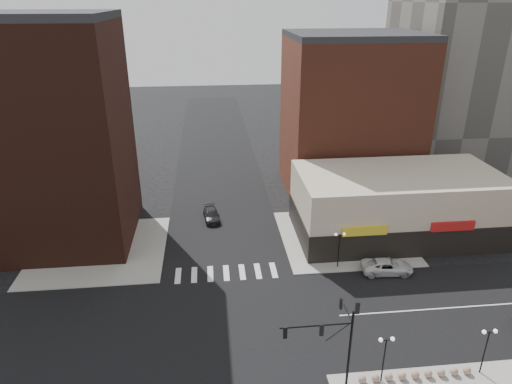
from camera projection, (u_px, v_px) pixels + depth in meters
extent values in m
plane|color=black|center=(232.00, 323.00, 41.20)|extent=(240.00, 240.00, 0.00)
cube|color=black|center=(232.00, 323.00, 41.20)|extent=(200.00, 14.00, 0.02)
cube|color=black|center=(232.00, 323.00, 41.20)|extent=(14.00, 200.00, 0.02)
cube|color=gray|center=(100.00, 250.00, 53.01)|extent=(15.00, 15.00, 0.12)
cube|color=gray|center=(343.00, 237.00, 55.83)|extent=(15.00, 15.00, 0.12)
cube|color=#371A11|center=(51.00, 138.00, 51.30)|extent=(16.00, 15.00, 25.00)
cube|color=brown|center=(350.00, 118.00, 65.64)|extent=(18.00, 15.00, 22.00)
cube|color=#B8AE92|center=(396.00, 204.00, 55.36)|extent=(24.00, 12.00, 8.00)
cube|color=black|center=(394.00, 221.00, 56.27)|extent=(24.20, 12.20, 3.40)
cylinder|color=black|center=(350.00, 351.00, 33.13)|extent=(0.18, 0.18, 7.00)
cylinder|color=black|center=(316.00, 326.00, 31.89)|extent=(5.20, 0.11, 0.11)
cylinder|color=black|center=(338.00, 332.00, 32.32)|extent=(1.72, 0.06, 1.46)
cylinder|color=black|center=(346.00, 310.00, 33.51)|extent=(0.11, 3.00, 0.11)
cube|color=black|center=(285.00, 333.00, 31.83)|extent=(0.28, 0.18, 0.95)
sphere|color=red|center=(285.00, 329.00, 31.71)|extent=(0.16, 0.16, 0.16)
cube|color=black|center=(322.00, 330.00, 32.08)|extent=(0.28, 0.18, 0.95)
sphere|color=red|center=(322.00, 327.00, 31.96)|extent=(0.16, 0.16, 0.16)
cube|color=black|center=(341.00, 303.00, 34.85)|extent=(0.18, 0.28, 0.95)
sphere|color=red|center=(341.00, 300.00, 34.74)|extent=(0.16, 0.16, 0.16)
cube|color=black|center=(358.00, 308.00, 31.65)|extent=(0.28, 0.18, 0.95)
sphere|color=red|center=(358.00, 304.00, 31.53)|extent=(0.16, 0.16, 0.16)
cylinder|color=black|center=(384.00, 360.00, 34.13)|extent=(0.11, 0.11, 4.00)
cylinder|color=black|center=(387.00, 340.00, 33.38)|extent=(0.90, 0.06, 0.06)
sphere|color=white|center=(381.00, 340.00, 33.29)|extent=(0.32, 0.32, 0.32)
sphere|color=white|center=(393.00, 339.00, 33.38)|extent=(0.32, 0.32, 0.32)
cylinder|color=black|center=(485.00, 352.00, 34.91)|extent=(0.11, 0.11, 4.00)
cylinder|color=black|center=(490.00, 333.00, 34.16)|extent=(0.90, 0.06, 0.06)
sphere|color=white|center=(484.00, 332.00, 34.07)|extent=(0.32, 0.32, 0.32)
sphere|color=white|center=(496.00, 331.00, 34.16)|extent=(0.32, 0.32, 0.32)
cylinder|color=black|center=(339.00, 251.00, 48.84)|extent=(0.11, 0.11, 4.00)
cylinder|color=black|center=(340.00, 235.00, 48.09)|extent=(0.90, 0.06, 0.06)
sphere|color=white|center=(336.00, 234.00, 48.00)|extent=(0.32, 0.32, 0.32)
sphere|color=white|center=(344.00, 234.00, 48.09)|extent=(0.32, 0.32, 0.32)
sphere|color=#876C5D|center=(362.00, 379.00, 34.65)|extent=(0.62, 0.62, 0.62)
sphere|color=#876C5D|center=(376.00, 378.00, 34.75)|extent=(0.62, 0.62, 0.62)
sphere|color=#876C5D|center=(389.00, 377.00, 34.86)|extent=(0.62, 0.62, 0.62)
sphere|color=#876C5D|center=(402.00, 376.00, 34.96)|extent=(0.62, 0.62, 0.62)
sphere|color=#876C5D|center=(415.00, 375.00, 35.06)|extent=(0.62, 0.62, 0.62)
sphere|color=#876C5D|center=(428.00, 374.00, 35.16)|extent=(0.62, 0.62, 0.62)
sphere|color=#876C5D|center=(441.00, 372.00, 35.27)|extent=(0.62, 0.62, 0.62)
sphere|color=#876C5D|center=(454.00, 371.00, 35.37)|extent=(0.62, 0.62, 0.62)
sphere|color=#876C5D|center=(467.00, 370.00, 35.47)|extent=(0.62, 0.62, 0.62)
imported|color=silver|center=(387.00, 266.00, 48.49)|extent=(5.60, 2.93, 1.51)
imported|color=black|center=(211.00, 215.00, 60.06)|extent=(2.40, 4.85, 1.35)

